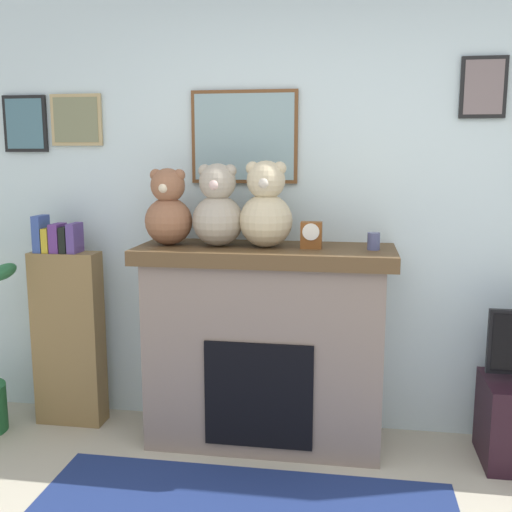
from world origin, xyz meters
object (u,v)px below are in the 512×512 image
(fireplace, at_px, (265,344))
(teddy_bear_grey, at_px, (266,209))
(teddy_bear_tan, at_px, (168,211))
(teddy_bear_brown, at_px, (218,209))
(candle_jar, at_px, (374,241))
(mantel_clock, at_px, (311,235))
(bookshelf, at_px, (68,331))

(fireplace, xyz_separation_m, teddy_bear_grey, (0.01, -0.02, 0.77))
(fireplace, height_order, teddy_bear_tan, teddy_bear_tan)
(teddy_bear_brown, relative_size, teddy_bear_grey, 0.97)
(candle_jar, bearing_deg, teddy_bear_brown, -179.96)
(teddy_bear_brown, bearing_deg, fireplace, 3.99)
(fireplace, bearing_deg, teddy_bear_grey, -74.42)
(candle_jar, height_order, teddy_bear_tan, teddy_bear_tan)
(teddy_bear_grey, bearing_deg, mantel_clock, -0.23)
(candle_jar, bearing_deg, fireplace, 178.26)
(mantel_clock, height_order, teddy_bear_tan, teddy_bear_tan)
(candle_jar, relative_size, teddy_bear_tan, 0.22)
(fireplace, relative_size, teddy_bear_brown, 3.12)
(fireplace, distance_m, teddy_bear_brown, 0.81)
(bookshelf, relative_size, teddy_bear_brown, 2.82)
(bookshelf, bearing_deg, teddy_bear_tan, -5.78)
(teddy_bear_tan, bearing_deg, teddy_bear_grey, -0.01)
(teddy_bear_brown, distance_m, teddy_bear_grey, 0.27)
(bookshelf, height_order, mantel_clock, bookshelf)
(mantel_clock, height_order, teddy_bear_grey, teddy_bear_grey)
(candle_jar, distance_m, teddy_bear_tan, 1.14)
(bookshelf, relative_size, teddy_bear_grey, 2.72)
(bookshelf, height_order, teddy_bear_grey, teddy_bear_grey)
(bookshelf, distance_m, mantel_clock, 1.60)
(bookshelf, height_order, teddy_bear_tan, teddy_bear_tan)
(bookshelf, xyz_separation_m, teddy_bear_grey, (1.22, -0.07, 0.77))
(teddy_bear_grey, bearing_deg, fireplace, 105.58)
(bookshelf, bearing_deg, mantel_clock, -2.69)
(fireplace, relative_size, mantel_clock, 9.88)
(fireplace, distance_m, candle_jar, 0.84)
(fireplace, xyz_separation_m, mantel_clock, (0.25, -0.02, 0.63))
(mantel_clock, xyz_separation_m, teddy_bear_grey, (-0.25, 0.00, 0.14))
(mantel_clock, bearing_deg, teddy_bear_tan, 179.93)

